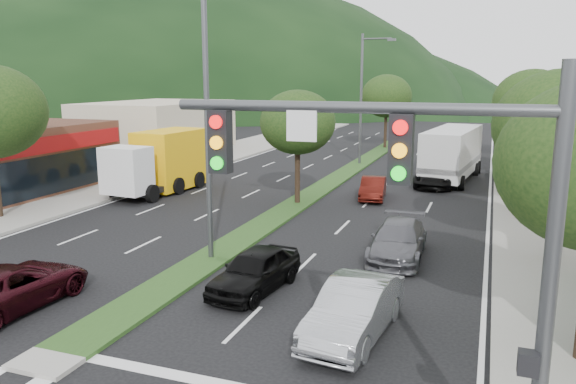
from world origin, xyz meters
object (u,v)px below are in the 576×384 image
at_px(streetlight_mid, 364,93).
at_px(car_queue_a, 255,270).
at_px(tree_med_far, 387,96).
at_px(streetlight_near, 212,111).
at_px(tree_r_d, 532,102).
at_px(box_truck, 163,163).
at_px(tree_r_b, 562,127).
at_px(car_queue_c, 373,188).
at_px(sedan_silver, 354,310).
at_px(tree_r_e, 525,101).
at_px(car_queue_b, 398,240).
at_px(traffic_signal, 441,220).
at_px(tree_r_c, 544,119).
at_px(motorhome, 452,153).
at_px(suv_maroon, 13,286).
at_px(tree_med_near, 298,122).
at_px(car_queue_d, 436,176).

bearing_deg(streetlight_mid, car_queue_a, -84.55).
distance_m(tree_med_far, streetlight_near, 36.01).
xyz_separation_m(tree_r_d, box_truck, (-20.72, -11.44, -3.47)).
bearing_deg(car_queue_a, tree_r_b, 41.61).
bearing_deg(car_queue_c, sedan_silver, -87.44).
distance_m(tree_r_d, tree_r_e, 10.00).
distance_m(sedan_silver, car_queue_b, 7.07).
xyz_separation_m(tree_med_far, car_queue_a, (2.81, -38.33, -4.32)).
bearing_deg(box_truck, tree_med_far, -104.74).
xyz_separation_m(streetlight_near, car_queue_c, (3.36, 12.78, -4.96)).
height_order(traffic_signal, tree_r_c, traffic_signal).
height_order(traffic_signal, car_queue_c, traffic_signal).
bearing_deg(tree_r_d, tree_r_c, -90.00).
xyz_separation_m(box_truck, motorhome, (15.99, 9.98, 0.12)).
height_order(streetlight_mid, suv_maroon, streetlight_mid).
xyz_separation_m(tree_r_e, car_queue_b, (-5.42, -29.33, -4.20)).
bearing_deg(car_queue_a, motorhome, 86.01).
bearing_deg(tree_r_b, tree_r_d, 90.00).
relative_size(streetlight_mid, box_truck, 1.33).
bearing_deg(box_truck, streetlight_mid, -117.54).
xyz_separation_m(traffic_signal, motorhome, (-1.76, 30.08, -2.81)).
relative_size(tree_r_c, motorhome, 0.70).
bearing_deg(tree_med_near, car_queue_a, -77.15).
bearing_deg(streetlight_near, car_queue_c, 75.28).
distance_m(tree_med_far, car_queue_c, 23.90).
xyz_separation_m(tree_med_near, car_queue_d, (6.56, 7.78, -3.74)).
bearing_deg(tree_r_b, box_truck, 162.43).
bearing_deg(motorhome, car_queue_d, -97.76).
bearing_deg(box_truck, tree_r_e, -129.84).
bearing_deg(tree_med_near, box_truck, 176.32).
bearing_deg(tree_med_far, tree_r_e, -18.43).
height_order(tree_r_b, car_queue_a, tree_r_b).
bearing_deg(tree_med_near, suv_maroon, -102.13).
height_order(tree_r_d, car_queue_d, tree_r_d).
height_order(sedan_silver, motorhome, motorhome).
distance_m(car_queue_b, car_queue_d, 15.11).
relative_size(streetlight_mid, sedan_silver, 2.22).
bearing_deg(car_queue_d, car_queue_c, -118.26).
bearing_deg(tree_r_b, tree_r_e, 90.00).
xyz_separation_m(tree_med_far, car_queue_c, (3.56, -23.22, -4.39)).
height_order(traffic_signal, tree_r_b, tree_r_b).
bearing_deg(tree_r_d, car_queue_b, -105.65).
xyz_separation_m(tree_r_e, tree_med_far, (-12.00, 4.00, 0.11)).
height_order(tree_r_b, box_truck, tree_r_b).
bearing_deg(tree_r_c, motorhome, 119.00).
xyz_separation_m(tree_med_near, motorhome, (7.27, 10.54, -2.60)).
height_order(tree_r_c, sedan_silver, tree_r_c).
xyz_separation_m(traffic_signal, car_queue_a, (-6.22, 7.21, -3.95)).
bearing_deg(suv_maroon, car_queue_d, -110.11).
distance_m(traffic_signal, box_truck, 26.98).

